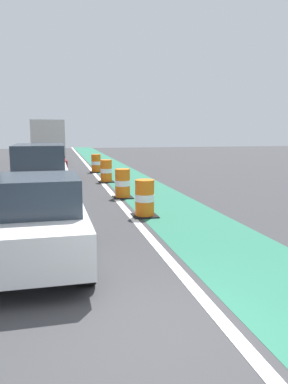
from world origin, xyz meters
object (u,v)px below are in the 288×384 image
object	(u,v)px
delivery_truck_down_block	(46,139)
traffic_barrel_front	(145,199)
parked_sedan_third	(47,163)
traffic_barrel_far	(96,164)
parked_suv_second	(40,174)
parked_sedan_nearest	(35,221)
traffic_barrel_back	(106,171)
traffic_barrel_mid	(123,184)

from	to	relation	value
delivery_truck_down_block	traffic_barrel_front	bearing A→B (deg)	-80.58
parked_sedan_third	traffic_barrel_far	size ratio (longest dim) A/B	3.81
parked_suv_second	parked_sedan_third	xyz separation A→B (m)	(0.07, 6.72, -0.20)
parked_sedan_nearest	traffic_barrel_back	size ratio (longest dim) A/B	3.79
parked_suv_second	traffic_barrel_front	distance (m)	4.15
parked_sedan_nearest	traffic_barrel_back	bearing A→B (deg)	76.03
traffic_barrel_front	traffic_barrel_mid	size ratio (longest dim) A/B	1.00
traffic_barrel_back	delivery_truck_down_block	world-z (taller)	delivery_truck_down_block
parked_sedan_nearest	delivery_truck_down_block	size ratio (longest dim) A/B	0.53
traffic_barrel_front	delivery_truck_down_block	xyz separation A→B (m)	(-3.28, 19.74, 1.31)
parked_sedan_nearest	parked_suv_second	size ratio (longest dim) A/B	0.89
traffic_barrel_mid	traffic_barrel_back	xyz separation A→B (m)	(-0.05, 4.45, 0.00)
traffic_barrel_front	delivery_truck_down_block	size ratio (longest dim) A/B	0.14
parked_sedan_nearest	traffic_barrel_front	xyz separation A→B (m)	(2.90, 3.38, -0.30)
delivery_truck_down_block	parked_sedan_third	bearing A→B (deg)	-88.38
parked_sedan_nearest	delivery_truck_down_block	xyz separation A→B (m)	(-0.38, 23.11, 1.01)
parked_suv_second	traffic_barrel_front	xyz separation A→B (m)	(3.05, -2.77, -0.50)
parked_sedan_nearest	delivery_truck_down_block	bearing A→B (deg)	90.94
traffic_barrel_far	traffic_barrel_front	bearing A→B (deg)	-89.00
parked_suv_second	traffic_barrel_mid	distance (m)	3.01
parked_sedan_third	parked_suv_second	bearing A→B (deg)	-90.57
parked_sedan_third	traffic_barrel_back	xyz separation A→B (m)	(2.83, -1.86, -0.30)
traffic_barrel_front	parked_sedan_third	bearing A→B (deg)	107.48
traffic_barrel_front	traffic_barrel_far	bearing A→B (deg)	91.00
traffic_barrel_back	traffic_barrel_front	bearing A→B (deg)	-88.80
traffic_barrel_back	traffic_barrel_mid	bearing A→B (deg)	-89.40
parked_sedan_nearest	parked_sedan_third	size ratio (longest dim) A/B	0.99
parked_sedan_third	traffic_barrel_front	size ratio (longest dim) A/B	3.81
parked_sedan_third	traffic_barrel_front	xyz separation A→B (m)	(2.99, -9.48, -0.30)
traffic_barrel_far	delivery_truck_down_block	xyz separation A→B (m)	(-3.07, 7.71, 1.31)
parked_sedan_nearest	delivery_truck_down_block	world-z (taller)	delivery_truck_down_block
parked_suv_second	traffic_barrel_mid	size ratio (longest dim) A/B	4.23
parked_sedan_nearest	traffic_barrel_mid	bearing A→B (deg)	66.96
traffic_barrel_back	traffic_barrel_far	world-z (taller)	same
traffic_barrel_mid	traffic_barrel_far	xyz separation A→B (m)	(-0.10, 8.86, 0.00)
parked_sedan_nearest	traffic_barrel_mid	xyz separation A→B (m)	(2.78, 6.54, -0.30)
traffic_barrel_back	traffic_barrel_far	bearing A→B (deg)	90.65
traffic_barrel_mid	parked_sedan_nearest	bearing A→B (deg)	-113.04
parked_sedan_third	traffic_barrel_far	bearing A→B (deg)	42.49
traffic_barrel_mid	traffic_barrel_far	world-z (taller)	same
traffic_barrel_front	traffic_barrel_mid	distance (m)	3.17
traffic_barrel_front	traffic_barrel_back	bearing A→B (deg)	91.20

